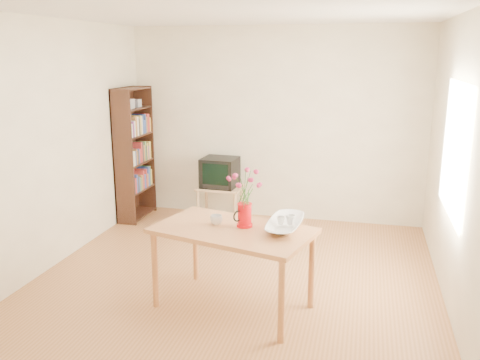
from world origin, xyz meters
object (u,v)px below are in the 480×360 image
(table, at_px, (233,238))
(mug, at_px, (216,220))
(pitcher, at_px, (245,216))
(television, at_px, (220,172))
(bowl, at_px, (286,206))

(table, distance_m, mug, 0.22)
(pitcher, distance_m, mug, 0.26)
(mug, height_order, television, television)
(pitcher, xyz_separation_m, television, (-0.91, 2.34, -0.18))
(mug, relative_size, bowl, 0.26)
(table, xyz_separation_m, bowl, (0.44, 0.13, 0.29))
(table, height_order, bowl, bowl)
(bowl, distance_m, television, 2.64)
(bowl, bearing_deg, television, 118.77)
(table, distance_m, television, 2.56)
(pitcher, height_order, bowl, bowl)
(mug, xyz_separation_m, bowl, (0.61, 0.06, 0.16))
(mug, bearing_deg, television, -86.72)
(mug, height_order, bowl, bowl)
(table, relative_size, television, 3.12)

